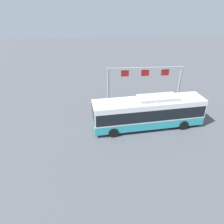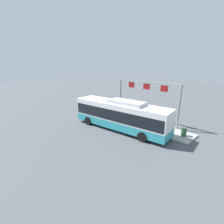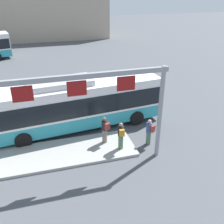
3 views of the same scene
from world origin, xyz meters
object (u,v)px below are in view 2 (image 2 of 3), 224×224
person_waiting_near (115,110)px  person_waiting_mid (126,113)px  person_boarding (126,111)px  trash_bin (184,132)px  bus_main (120,114)px

person_waiting_near → person_waiting_mid: size_ratio=1.00×
person_boarding → person_waiting_mid: same height
person_boarding → trash_bin: 8.14m
person_boarding → trash_bin: size_ratio=1.86×
person_boarding → person_waiting_near: 1.84m
bus_main → trash_bin: bearing=-160.2°
bus_main → person_waiting_mid: bus_main is taller
person_waiting_near → bus_main: bearing=18.2°
bus_main → trash_bin: bus_main is taller
bus_main → person_waiting_mid: 3.01m
bus_main → person_boarding: bearing=-65.7°
person_waiting_mid → person_waiting_near: bearing=-132.6°
person_waiting_near → person_waiting_mid: (-2.53, 0.71, 0.16)m
person_waiting_near → person_boarding: bearing=64.3°
person_waiting_mid → trash_bin: 7.43m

